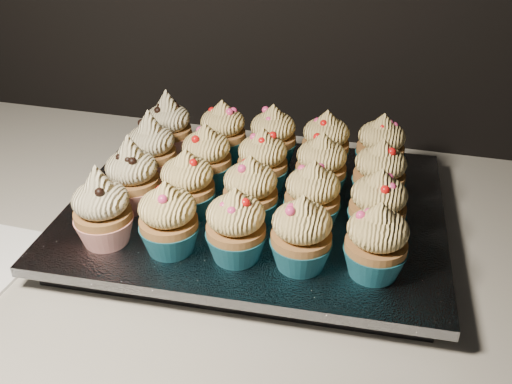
% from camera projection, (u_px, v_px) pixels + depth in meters
% --- Properties ---
extents(worktop, '(2.44, 0.64, 0.04)m').
position_uv_depth(worktop, '(231.00, 252.00, 0.70)').
color(worktop, beige).
rests_on(worktop, cabinet).
extents(baking_tray, '(0.43, 0.33, 0.02)m').
position_uv_depth(baking_tray, '(256.00, 219.00, 0.70)').
color(baking_tray, black).
rests_on(baking_tray, worktop).
extents(foil_lining, '(0.46, 0.37, 0.01)m').
position_uv_depth(foil_lining, '(256.00, 207.00, 0.69)').
color(foil_lining, silver).
rests_on(foil_lining, baking_tray).
extents(cupcake_0, '(0.06, 0.06, 0.10)m').
position_uv_depth(cupcake_0, '(102.00, 210.00, 0.60)').
color(cupcake_0, red).
rests_on(cupcake_0, foil_lining).
extents(cupcake_1, '(0.06, 0.06, 0.08)m').
position_uv_depth(cupcake_1, '(168.00, 220.00, 0.59)').
color(cupcake_1, '#186175').
rests_on(cupcake_1, foil_lining).
extents(cupcake_2, '(0.06, 0.06, 0.08)m').
position_uv_depth(cupcake_2, '(236.00, 227.00, 0.58)').
color(cupcake_2, '#186175').
rests_on(cupcake_2, foil_lining).
extents(cupcake_3, '(0.06, 0.06, 0.08)m').
position_uv_depth(cupcake_3, '(301.00, 235.00, 0.57)').
color(cupcake_3, '#186175').
rests_on(cupcake_3, foil_lining).
extents(cupcake_4, '(0.06, 0.06, 0.08)m').
position_uv_depth(cupcake_4, '(376.00, 242.00, 0.56)').
color(cupcake_4, '#186175').
rests_on(cupcake_4, foil_lining).
extents(cupcake_5, '(0.06, 0.06, 0.10)m').
position_uv_depth(cupcake_5, '(133.00, 177.00, 0.66)').
color(cupcake_5, red).
rests_on(cupcake_5, foil_lining).
extents(cupcake_6, '(0.06, 0.06, 0.08)m').
position_uv_depth(cupcake_6, '(188.00, 185.00, 0.65)').
color(cupcake_6, '#186175').
rests_on(cupcake_6, foil_lining).
extents(cupcake_7, '(0.06, 0.06, 0.08)m').
position_uv_depth(cupcake_7, '(250.00, 192.00, 0.64)').
color(cupcake_7, '#186175').
rests_on(cupcake_7, foil_lining).
extents(cupcake_8, '(0.06, 0.06, 0.08)m').
position_uv_depth(cupcake_8, '(312.00, 197.00, 0.63)').
color(cupcake_8, '#186175').
rests_on(cupcake_8, foil_lining).
extents(cupcake_9, '(0.06, 0.06, 0.08)m').
position_uv_depth(cupcake_9, '(378.00, 206.00, 0.61)').
color(cupcake_9, '#186175').
rests_on(cupcake_9, foil_lining).
extents(cupcake_10, '(0.06, 0.06, 0.10)m').
position_uv_depth(cupcake_10, '(152.00, 150.00, 0.72)').
color(cupcake_10, red).
rests_on(cupcake_10, foil_lining).
extents(cupcake_11, '(0.06, 0.06, 0.08)m').
position_uv_depth(cupcake_11, '(207.00, 158.00, 0.71)').
color(cupcake_11, '#186175').
rests_on(cupcake_11, foil_lining).
extents(cupcake_12, '(0.06, 0.06, 0.08)m').
position_uv_depth(cupcake_12, '(263.00, 162.00, 0.70)').
color(cupcake_12, '#186175').
rests_on(cupcake_12, foil_lining).
extents(cupcake_13, '(0.06, 0.06, 0.08)m').
position_uv_depth(cupcake_13, '(321.00, 167.00, 0.69)').
color(cupcake_13, '#186175').
rests_on(cupcake_13, foil_lining).
extents(cupcake_14, '(0.06, 0.06, 0.08)m').
position_uv_depth(cupcake_14, '(379.00, 174.00, 0.67)').
color(cupcake_14, '#186175').
rests_on(cupcake_14, foil_lining).
extents(cupcake_15, '(0.06, 0.06, 0.10)m').
position_uv_depth(cupcake_15, '(169.00, 127.00, 0.78)').
color(cupcake_15, red).
rests_on(cupcake_15, foil_lining).
extents(cupcake_16, '(0.06, 0.06, 0.08)m').
position_uv_depth(cupcake_16, '(223.00, 132.00, 0.77)').
color(cupcake_16, '#186175').
rests_on(cupcake_16, foil_lining).
extents(cupcake_17, '(0.06, 0.06, 0.08)m').
position_uv_depth(cupcake_17, '(273.00, 137.00, 0.76)').
color(cupcake_17, '#186175').
rests_on(cupcake_17, foil_lining).
extents(cupcake_18, '(0.06, 0.06, 0.08)m').
position_uv_depth(cupcake_18, '(326.00, 143.00, 0.74)').
color(cupcake_18, '#186175').
rests_on(cupcake_18, foil_lining).
extents(cupcake_19, '(0.06, 0.06, 0.08)m').
position_uv_depth(cupcake_19, '(381.00, 147.00, 0.74)').
color(cupcake_19, '#186175').
rests_on(cupcake_19, foil_lining).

